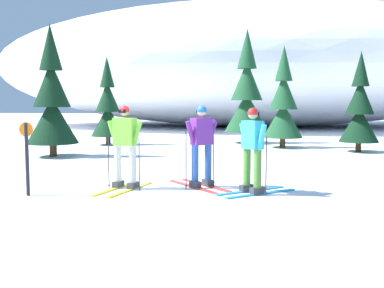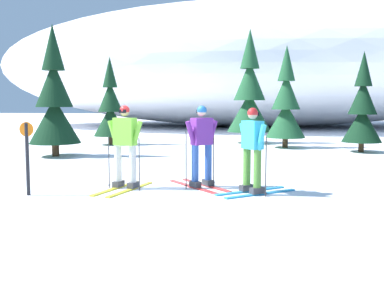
{
  "view_description": "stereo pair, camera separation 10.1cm",
  "coord_description": "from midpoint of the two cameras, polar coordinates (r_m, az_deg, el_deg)",
  "views": [
    {
      "loc": [
        1.7,
        -9.11,
        1.81
      ],
      "look_at": [
        0.79,
        -0.08,
        0.95
      ],
      "focal_mm": 41.74,
      "sensor_mm": 36.0,
      "label": 1
    },
    {
      "loc": [
        1.8,
        -9.1,
        1.81
      ],
      "look_at": [
        0.79,
        -0.08,
        0.95
      ],
      "focal_mm": 41.74,
      "sensor_mm": 36.0,
      "label": 2
    }
  ],
  "objects": [
    {
      "name": "ground_plane",
      "position": [
        9.44,
        -4.45,
        -5.65
      ],
      "size": [
        120.0,
        120.0,
        0.0
      ],
      "primitive_type": "plane",
      "color": "white"
    },
    {
      "name": "skier_cyan_jacket",
      "position": [
        8.83,
        8.07,
        -0.64
      ],
      "size": [
        1.62,
        1.35,
        1.7
      ],
      "color": "#2893CC",
      "rests_on": "ground"
    },
    {
      "name": "skier_purple_jacket",
      "position": [
        9.38,
        1.53,
        -0.12
      ],
      "size": [
        1.44,
        1.64,
        1.73
      ],
      "color": "red",
      "rests_on": "ground"
    },
    {
      "name": "skier_lime_jacket",
      "position": [
        9.33,
        -8.26,
        -0.13
      ],
      "size": [
        0.93,
        1.78,
        1.74
      ],
      "color": "gold",
      "rests_on": "ground"
    },
    {
      "name": "pine_tree_far_left",
      "position": [
        15.46,
        -17.02,
        5.21
      ],
      "size": [
        1.68,
        1.68,
        4.35
      ],
      "color": "#47301E",
      "rests_on": "ground"
    },
    {
      "name": "pine_tree_left",
      "position": [
        19.18,
        -10.24,
        4.53
      ],
      "size": [
        1.43,
        1.43,
        3.7
      ],
      "color": "#47301E",
      "rests_on": "ground"
    },
    {
      "name": "pine_tree_center_left",
      "position": [
        19.82,
        7.5,
        6.16
      ],
      "size": [
        1.93,
        1.93,
        4.99
      ],
      "color": "#47301E",
      "rests_on": "ground"
    },
    {
      "name": "pine_tree_center_right",
      "position": [
        18.0,
        12.06,
        4.88
      ],
      "size": [
        1.55,
        1.55,
        4.02
      ],
      "color": "#47301E",
      "rests_on": "ground"
    },
    {
      "name": "pine_tree_right",
      "position": [
        17.2,
        21.11,
        4.06
      ],
      "size": [
        1.4,
        1.4,
        3.62
      ],
      "color": "#47301E",
      "rests_on": "ground"
    },
    {
      "name": "snow_ridge_background",
      "position": [
        34.03,
        8.63,
        9.8
      ],
      "size": [
        38.92,
        20.88,
        8.91
      ],
      "primitive_type": "ellipsoid",
      "color": "white",
      "rests_on": "ground"
    },
    {
      "name": "trail_marker_post",
      "position": [
        9.15,
        -20.01,
        -1.19
      ],
      "size": [
        0.28,
        0.07,
        1.43
      ],
      "color": "black",
      "rests_on": "ground"
    }
  ]
}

